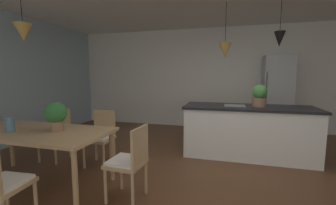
% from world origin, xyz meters
% --- Properties ---
extents(ground_plane, '(10.00, 8.40, 0.04)m').
position_xyz_m(ground_plane, '(0.00, 0.00, -0.02)').
color(ground_plane, brown).
extents(wall_back_kitchen, '(10.00, 0.12, 2.70)m').
position_xyz_m(wall_back_kitchen, '(0.00, 3.26, 1.35)').
color(wall_back_kitchen, white).
rests_on(wall_back_kitchen, ground_plane).
extents(dining_table, '(1.93, 0.91, 0.73)m').
position_xyz_m(dining_table, '(-2.18, -0.68, 0.67)').
color(dining_table, tan).
rests_on(dining_table, ground_plane).
extents(chair_kitchen_end, '(0.42, 0.42, 0.87)m').
position_xyz_m(chair_kitchen_end, '(-0.84, -0.68, 0.47)').
color(chair_kitchen_end, tan).
rests_on(chair_kitchen_end, ground_plane).
extents(chair_far_right, '(0.41, 0.41, 0.87)m').
position_xyz_m(chair_far_right, '(-1.75, 0.15, 0.47)').
color(chair_far_right, tan).
rests_on(chair_far_right, ground_plane).
extents(chair_far_left, '(0.40, 0.40, 0.87)m').
position_xyz_m(chair_far_left, '(-2.61, 0.15, 0.47)').
color(chair_far_left, tan).
rests_on(chair_far_left, ground_plane).
extents(kitchen_island, '(2.22, 0.83, 0.91)m').
position_xyz_m(kitchen_island, '(0.57, 1.17, 0.46)').
color(kitchen_island, white).
rests_on(kitchen_island, ground_plane).
extents(refrigerator, '(0.64, 0.67, 1.91)m').
position_xyz_m(refrigerator, '(1.34, 2.86, 0.95)').
color(refrigerator, '#B2B5B7').
rests_on(refrigerator, ground_plane).
extents(pendant_over_table, '(0.20, 0.20, 0.87)m').
position_xyz_m(pendant_over_table, '(-2.09, -0.81, 1.94)').
color(pendant_over_table, black).
extents(pendant_over_island_main, '(0.23, 0.23, 0.95)m').
position_xyz_m(pendant_over_island_main, '(0.14, 1.17, 1.88)').
color(pendant_over_island_main, black).
extents(pendant_over_island_aux, '(0.17, 0.17, 0.79)m').
position_xyz_m(pendant_over_island_aux, '(1.00, 1.17, 2.03)').
color(pendant_over_island_aux, black).
extents(potted_plant_on_island, '(0.25, 0.25, 0.38)m').
position_xyz_m(potted_plant_on_island, '(0.74, 1.17, 1.09)').
color(potted_plant_on_island, '#8C664C').
rests_on(potted_plant_on_island, kitchen_island).
extents(potted_plant_on_table, '(0.27, 0.27, 0.38)m').
position_xyz_m(potted_plant_on_table, '(-1.89, -0.61, 0.95)').
color(potted_plant_on_table, '#8C664C').
rests_on(potted_plant_on_table, dining_table).
extents(vase_on_dining_table, '(0.11, 0.11, 0.18)m').
position_xyz_m(vase_on_dining_table, '(-2.41, -0.81, 0.82)').
color(vase_on_dining_table, slate).
rests_on(vase_on_dining_table, dining_table).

